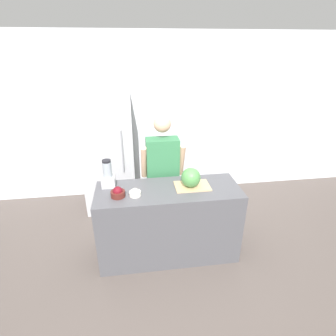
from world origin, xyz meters
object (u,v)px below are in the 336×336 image
(person, at_px, (163,175))
(bowl_cherries, at_px, (118,193))
(watermelon, at_px, (191,178))
(blender, at_px, (108,176))
(bowl_cream, at_px, (135,193))
(refrigerator, at_px, (109,155))

(person, height_order, bowl_cherries, person)
(watermelon, distance_m, blender, 0.94)
(bowl_cherries, distance_m, blender, 0.29)
(watermelon, xyz_separation_m, bowl_cream, (-0.63, -0.10, -0.09))
(bowl_cream, height_order, blender, blender)
(bowl_cream, bearing_deg, refrigerator, 105.51)
(person, bearing_deg, watermelon, -61.35)
(refrigerator, bearing_deg, watermelon, -50.95)
(refrigerator, relative_size, bowl_cherries, 11.37)
(bowl_cherries, bearing_deg, watermelon, 6.45)
(watermelon, relative_size, bowl_cream, 1.76)
(person, xyz_separation_m, watermelon, (0.26, -0.48, 0.19))
(refrigerator, distance_m, blender, 1.09)
(refrigerator, bearing_deg, person, -45.56)
(person, relative_size, blender, 5.05)
(person, bearing_deg, blender, -154.21)
(refrigerator, height_order, watermelon, refrigerator)
(person, xyz_separation_m, bowl_cream, (-0.37, -0.58, 0.10))
(refrigerator, relative_size, bowl_cream, 13.90)
(bowl_cherries, relative_size, bowl_cream, 1.22)
(person, height_order, bowl_cream, person)
(person, distance_m, bowl_cream, 0.69)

